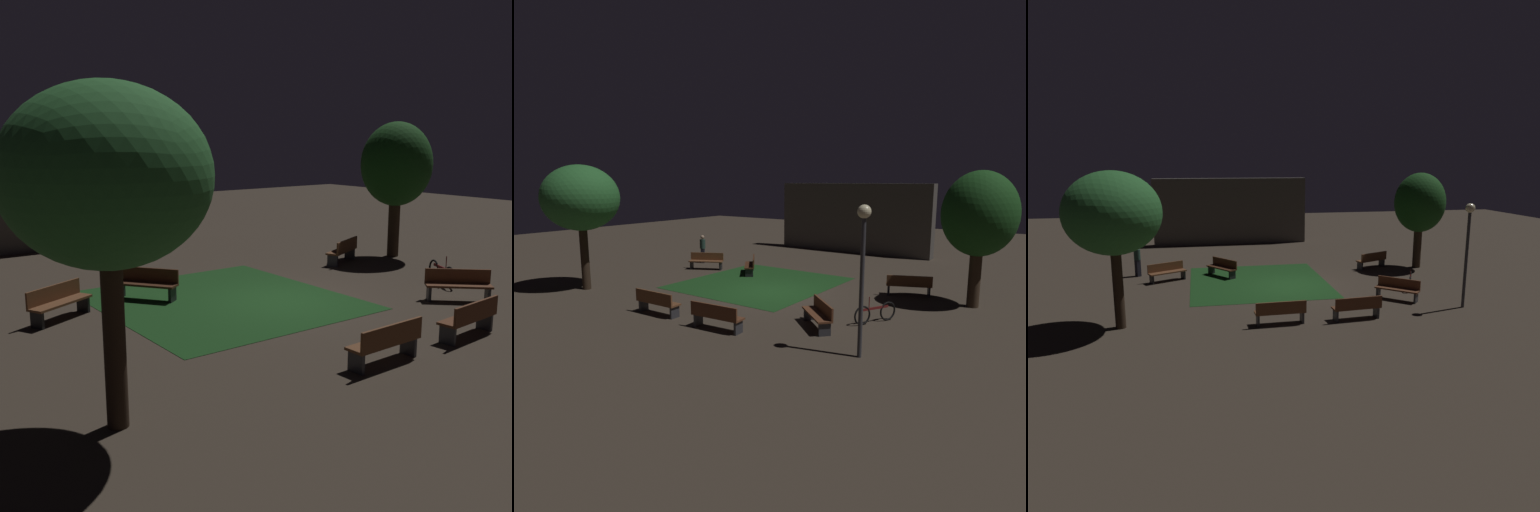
% 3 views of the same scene
% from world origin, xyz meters
% --- Properties ---
extents(ground_plane, '(60.00, 60.00, 0.00)m').
position_xyz_m(ground_plane, '(0.00, 0.00, 0.00)').
color(ground_plane, '#3D3328').
extents(grass_lawn, '(6.40, 6.89, 0.01)m').
position_xyz_m(grass_lawn, '(-1.39, 1.06, 0.01)').
color(grass_lawn, '#194219').
rests_on(grass_lawn, ground).
extents(bench_by_lamp, '(1.81, 0.53, 0.88)m').
position_xyz_m(bench_by_lamp, '(-1.41, -5.01, 0.48)').
color(bench_by_lamp, brown).
rests_on(bench_by_lamp, ground).
extents(bench_front_right, '(1.83, 0.62, 0.88)m').
position_xyz_m(bench_front_right, '(1.42, -5.01, 0.48)').
color(bench_front_right, brown).
rests_on(bench_front_right, ground).
extents(bench_back_row, '(1.65, 1.57, 0.88)m').
position_xyz_m(bench_back_row, '(3.94, -2.89, 0.48)').
color(bench_back_row, brown).
rests_on(bench_back_row, ground).
extents(bench_corner, '(1.84, 1.15, 0.88)m').
position_xyz_m(bench_corner, '(5.00, 2.74, 0.48)').
color(bench_corner, brown).
rests_on(bench_corner, ground).
extents(bench_front_left, '(1.82, 1.25, 0.88)m').
position_xyz_m(bench_front_left, '(-5.69, 1.99, 0.48)').
color(bench_front_left, brown).
rests_on(bench_front_left, ground).
extents(bench_path_side, '(1.46, 1.73, 0.88)m').
position_xyz_m(bench_path_side, '(-3.00, 2.44, 0.48)').
color(bench_path_side, '#422314').
rests_on(bench_path_side, ground).
extents(tree_near_wall, '(3.19, 3.19, 5.37)m').
position_xyz_m(tree_near_wall, '(-6.90, -4.29, 3.95)').
color(tree_near_wall, '#2D2116').
rests_on(tree_near_wall, ground).
extents(tree_right_canopy, '(2.66, 2.66, 5.08)m').
position_xyz_m(tree_right_canopy, '(7.49, 2.57, 3.46)').
color(tree_right_canopy, '#38281C').
rests_on(tree_right_canopy, ground).
extents(lamp_post_near_wall, '(0.36, 0.36, 4.10)m').
position_xyz_m(lamp_post_near_wall, '(6.02, -4.38, 2.83)').
color(lamp_post_near_wall, '#333338').
rests_on(lamp_post_near_wall, ground).
extents(bicycle, '(0.85, 1.58, 0.93)m').
position_xyz_m(bicycle, '(5.23, -1.37, 0.34)').
color(bicycle, black).
rests_on(bicycle, ground).
extents(pedestrian, '(0.32, 0.34, 1.61)m').
position_xyz_m(pedestrian, '(-7.17, 3.25, 0.85)').
color(pedestrian, black).
rests_on(pedestrian, ground).
extents(building_wall_backdrop, '(10.42, 0.80, 4.53)m').
position_xyz_m(building_wall_backdrop, '(-1.85, 11.97, 2.27)').
color(building_wall_backdrop, '#4C4742').
rests_on(building_wall_backdrop, ground).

